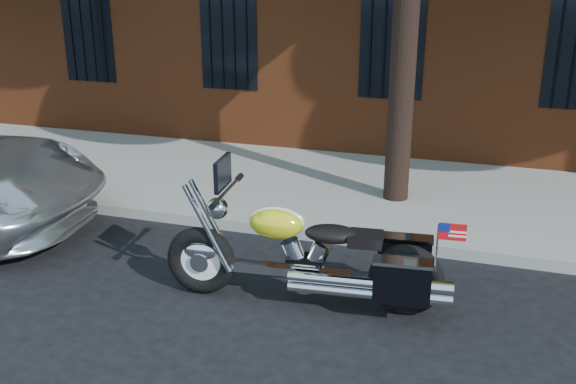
% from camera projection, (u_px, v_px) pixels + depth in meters
% --- Properties ---
extents(ground, '(120.00, 120.00, 0.00)m').
position_uv_depth(ground, '(308.00, 290.00, 7.05)').
color(ground, black).
rests_on(ground, ground).
extents(curb, '(40.00, 0.16, 0.15)m').
position_uv_depth(curb, '(338.00, 237.00, 8.27)').
color(curb, gray).
rests_on(curb, ground).
extents(sidewalk, '(40.00, 3.60, 0.15)m').
position_uv_depth(sidewalk, '(366.00, 191.00, 9.96)').
color(sidewalk, gray).
rests_on(sidewalk, ground).
extents(motorcycle, '(3.09, 1.04, 1.55)m').
position_uv_depth(motorcycle, '(315.00, 260.00, 6.58)').
color(motorcycle, black).
rests_on(motorcycle, ground).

